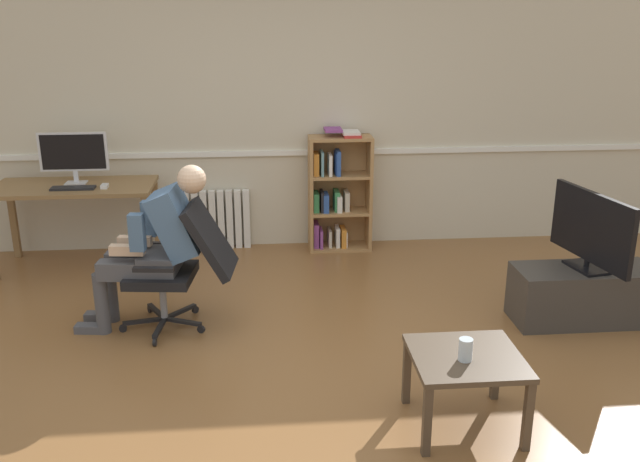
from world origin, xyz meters
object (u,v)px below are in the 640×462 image
Objects in this scene: office_chair at (183,261)px; drinking_glass at (466,350)px; keyboard at (73,188)px; imac_monitor at (73,154)px; tv_stand at (583,295)px; coffee_table at (466,366)px; tv_screen at (591,230)px; person_seated at (155,243)px; computer_mouse at (105,186)px; radiator at (213,220)px; computer_desk at (74,196)px; bookshelf at (337,194)px.

office_chair is 7.54× the size of drinking_glass.
imac_monitor is at bearing 95.75° from keyboard.
imac_monitor is 3.98m from drinking_glass.
tv_stand is 1.79m from coffee_table.
tv_stand is at bearing 90.00° from tv_screen.
office_chair is at bearing 90.00° from person_seated.
office_chair reaches higher than computer_mouse.
keyboard is 2.93× the size of drinking_glass.
office_chair is (1.06, -1.43, -0.50)m from imac_monitor.
office_chair is at bearing -53.42° from imac_monitor.
tv_screen is (3.72, -1.38, -0.05)m from computer_mouse.
computer_mouse is 4.00m from tv_stand.
imac_monitor is at bearing 145.20° from computer_mouse.
computer_mouse is 0.11× the size of office_chair.
computer_mouse is 0.14× the size of radiator.
computer_desk is 0.37m from imac_monitor.
keyboard is at bearing 161.13° from tv_stand.
radiator is 1.19× the size of coffee_table.
bookshelf is 1.95× the size of coffee_table.
drinking_glass is at bearing 55.06° from office_chair.
office_chair is 2.19m from drinking_glass.
computer_mouse is at bearing 132.98° from coffee_table.
imac_monitor is 4.37m from tv_stand.
coffee_table is at bearing -135.51° from tv_stand.
computer_mouse is 3.62m from drinking_glass.
computer_mouse is 1.48m from office_chair.
office_chair is at bearing -93.11° from radiator.
computer_mouse is 1.12m from radiator.
keyboard is 2.38m from bookshelf.
computer_desk is 2.38m from bookshelf.
coffee_table reaches higher than tv_stand.
radiator is at bearing 30.26° from computer_mouse.
computer_desk is 1.47× the size of office_chair.
imac_monitor reaches higher than radiator.
office_chair is at bearing 177.19° from tv_stand.
office_chair is at bearing 138.65° from drinking_glass.
office_chair is 2.18m from coffee_table.
imac_monitor reaches higher than bookshelf.
computer_mouse is at bearing -149.74° from radiator.
office_chair reaches higher than keyboard.
imac_monitor reaches higher than drinking_glass.
keyboard is (0.02, -0.22, -0.25)m from imac_monitor.
bookshelf is (2.36, 0.29, -0.11)m from computer_desk.
computer_mouse is at bearing -34.80° from imac_monitor.
person_seated reaches higher than computer_desk.
computer_desk is 1.19× the size of bookshelf.
tv_screen is (3.98, -1.36, -0.05)m from keyboard.
tv_screen is (4.01, -1.50, 0.06)m from computer_desk.
imac_monitor is 2.41m from bookshelf.
office_chair is 1.58× the size of coffee_table.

